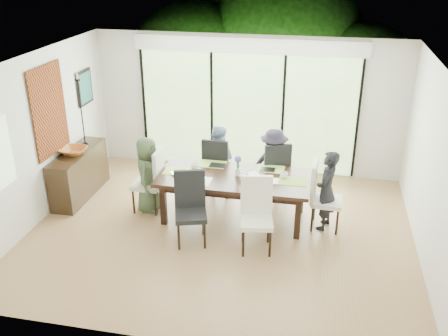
% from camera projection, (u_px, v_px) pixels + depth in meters
% --- Properties ---
extents(floor, '(6.00, 5.00, 0.01)m').
position_uv_depth(floor, '(221.00, 231.00, 7.99)').
color(floor, brown).
rests_on(floor, ground).
extents(ceiling, '(6.00, 5.00, 0.01)m').
position_uv_depth(ceiling, '(220.00, 63.00, 6.88)').
color(ceiling, white).
rests_on(ceiling, wall_back).
extents(wall_back, '(6.00, 0.02, 2.70)m').
position_uv_depth(wall_back, '(247.00, 105.00, 9.68)').
color(wall_back, beige).
rests_on(wall_back, floor).
extents(wall_front, '(6.00, 0.02, 2.70)m').
position_uv_depth(wall_front, '(171.00, 244.00, 5.20)').
color(wall_front, silver).
rests_on(wall_front, floor).
extents(wall_left, '(0.02, 5.00, 2.70)m').
position_uv_depth(wall_left, '(37.00, 139.00, 7.99)').
color(wall_left, silver).
rests_on(wall_left, floor).
extents(wall_right, '(0.02, 5.00, 2.70)m').
position_uv_depth(wall_right, '(434.00, 170.00, 6.88)').
color(wall_right, beige).
rests_on(wall_right, floor).
extents(glass_doors, '(4.20, 0.02, 2.30)m').
position_uv_depth(glass_doors, '(247.00, 113.00, 9.71)').
color(glass_doors, '#598C3F').
rests_on(glass_doors, wall_back).
extents(blinds_header, '(4.40, 0.06, 0.28)m').
position_uv_depth(blinds_header, '(248.00, 46.00, 9.16)').
color(blinds_header, white).
rests_on(blinds_header, wall_back).
extents(mullion_a, '(0.05, 0.04, 2.30)m').
position_uv_depth(mullion_a, '(144.00, 107.00, 10.08)').
color(mullion_a, black).
rests_on(mullion_a, wall_back).
extents(mullion_b, '(0.05, 0.04, 2.30)m').
position_uv_depth(mullion_b, '(212.00, 111.00, 9.83)').
color(mullion_b, black).
rests_on(mullion_b, wall_back).
extents(mullion_c, '(0.05, 0.04, 2.30)m').
position_uv_depth(mullion_c, '(283.00, 115.00, 9.57)').
color(mullion_c, black).
rests_on(mullion_c, wall_back).
extents(mullion_d, '(0.05, 0.04, 2.30)m').
position_uv_depth(mullion_d, '(358.00, 120.00, 9.31)').
color(mullion_d, black).
rests_on(mullion_d, wall_back).
extents(deck, '(6.00, 1.80, 0.10)m').
position_uv_depth(deck, '(253.00, 154.00, 11.05)').
color(deck, '#503922').
rests_on(deck, ground).
extents(rail_top, '(6.00, 0.08, 0.06)m').
position_uv_depth(rail_top, '(258.00, 117.00, 11.52)').
color(rail_top, brown).
rests_on(rail_top, deck).
extents(foliage_left, '(3.20, 3.20, 3.20)m').
position_uv_depth(foliage_left, '(193.00, 66.00, 12.38)').
color(foliage_left, '#14380F').
rests_on(foliage_left, ground).
extents(foliage_mid, '(4.00, 4.00, 4.00)m').
position_uv_depth(foliage_mid, '(285.00, 50.00, 12.36)').
color(foliage_mid, '#14380F').
rests_on(foliage_mid, ground).
extents(foliage_right, '(2.80, 2.80, 2.80)m').
position_uv_depth(foliage_right, '(358.00, 83.00, 11.54)').
color(foliage_right, '#14380F').
rests_on(foliage_right, ground).
extents(foliage_far, '(3.60, 3.60, 3.60)m').
position_uv_depth(foliage_far, '(249.00, 51.00, 13.25)').
color(foliage_far, '#14380F').
rests_on(foliage_far, ground).
extents(table_top, '(2.46, 1.13, 0.06)m').
position_uv_depth(table_top, '(234.00, 178.00, 8.09)').
color(table_top, black).
rests_on(table_top, floor).
extents(table_apron, '(2.25, 0.92, 0.10)m').
position_uv_depth(table_apron, '(234.00, 183.00, 8.13)').
color(table_apron, black).
rests_on(table_apron, floor).
extents(table_leg_fl, '(0.09, 0.09, 0.71)m').
position_uv_depth(table_leg_fl, '(163.00, 205.00, 8.06)').
color(table_leg_fl, black).
rests_on(table_leg_fl, floor).
extents(table_leg_fr, '(0.09, 0.09, 0.71)m').
position_uv_depth(table_leg_fr, '(298.00, 218.00, 7.66)').
color(table_leg_fr, black).
rests_on(table_leg_fr, floor).
extents(table_leg_bl, '(0.09, 0.09, 0.71)m').
position_uv_depth(table_leg_bl, '(179.00, 182.00, 8.83)').
color(table_leg_bl, black).
rests_on(table_leg_bl, floor).
extents(table_leg_br, '(0.09, 0.09, 0.71)m').
position_uv_depth(table_leg_br, '(301.00, 193.00, 8.43)').
color(table_leg_br, black).
rests_on(table_leg_br, floor).
extents(chair_left_end, '(0.47, 0.47, 1.13)m').
position_uv_depth(chair_left_end, '(147.00, 180.00, 8.44)').
color(chair_left_end, beige).
rests_on(chair_left_end, floor).
extents(chair_right_end, '(0.49, 0.49, 1.13)m').
position_uv_depth(chair_right_end, '(327.00, 196.00, 7.88)').
color(chair_right_end, silver).
rests_on(chair_right_end, floor).
extents(chair_far_left, '(0.49, 0.49, 1.13)m').
position_uv_depth(chair_far_left, '(218.00, 165.00, 9.00)').
color(chair_far_left, black).
rests_on(chair_far_left, floor).
extents(chair_far_right, '(0.62, 0.62, 1.13)m').
position_uv_depth(chair_far_right, '(273.00, 169.00, 8.82)').
color(chair_far_right, black).
rests_on(chair_far_right, floor).
extents(chair_near_left, '(0.59, 0.59, 1.13)m').
position_uv_depth(chair_near_left, '(191.00, 210.00, 7.47)').
color(chair_near_left, black).
rests_on(chair_near_left, floor).
extents(chair_near_right, '(0.55, 0.55, 1.13)m').
position_uv_depth(chair_near_right, '(257.00, 217.00, 7.29)').
color(chair_near_right, white).
rests_on(chair_near_right, floor).
extents(person_left_end, '(0.41, 0.63, 1.32)m').
position_uv_depth(person_left_end, '(148.00, 174.00, 8.39)').
color(person_left_end, '#3D4E34').
rests_on(person_left_end, floor).
extents(person_right_end, '(0.53, 0.69, 1.32)m').
position_uv_depth(person_right_end, '(326.00, 190.00, 7.85)').
color(person_right_end, black).
rests_on(person_right_end, floor).
extents(person_far_left, '(0.67, 0.48, 1.32)m').
position_uv_depth(person_far_left, '(218.00, 160.00, 8.94)').
color(person_far_left, '#7E9AB6').
rests_on(person_far_left, floor).
extents(person_far_right, '(0.63, 0.41, 1.32)m').
position_uv_depth(person_far_right, '(273.00, 165.00, 8.76)').
color(person_far_right, black).
rests_on(person_far_right, floor).
extents(placemat_left, '(0.45, 0.33, 0.01)m').
position_uv_depth(placemat_left, '(178.00, 171.00, 8.25)').
color(placemat_left, '#8AB340').
rests_on(placemat_left, table_top).
extents(placemat_right, '(0.45, 0.33, 0.01)m').
position_uv_depth(placemat_right, '(293.00, 181.00, 7.90)').
color(placemat_right, olive).
rests_on(placemat_right, table_top).
extents(placemat_far_l, '(0.45, 0.33, 0.01)m').
position_uv_depth(placemat_far_l, '(213.00, 164.00, 8.51)').
color(placemat_far_l, '#95BC43').
rests_on(placemat_far_l, table_top).
extents(placemat_far_r, '(0.45, 0.33, 0.01)m').
position_uv_depth(placemat_far_r, '(271.00, 169.00, 8.33)').
color(placemat_far_r, '#86B841').
rests_on(placemat_far_r, table_top).
extents(placemat_paper, '(0.45, 0.33, 0.01)m').
position_uv_depth(placemat_paper, '(197.00, 181.00, 7.91)').
color(placemat_paper, white).
rests_on(placemat_paper, table_top).
extents(tablet_far_l, '(0.27, 0.18, 0.01)m').
position_uv_depth(tablet_far_l, '(218.00, 165.00, 8.45)').
color(tablet_far_l, black).
rests_on(tablet_far_l, table_top).
extents(tablet_far_r, '(0.25, 0.17, 0.01)m').
position_uv_depth(tablet_far_r, '(268.00, 169.00, 8.29)').
color(tablet_far_r, black).
rests_on(tablet_far_r, table_top).
extents(papers, '(0.31, 0.23, 0.00)m').
position_uv_depth(papers, '(277.00, 181.00, 7.90)').
color(papers, white).
rests_on(papers, table_top).
extents(platter_base, '(0.27, 0.27, 0.02)m').
position_uv_depth(platter_base, '(197.00, 180.00, 7.90)').
color(platter_base, white).
rests_on(platter_base, table_top).
extents(platter_snacks, '(0.20, 0.20, 0.01)m').
position_uv_depth(platter_snacks, '(197.00, 179.00, 7.89)').
color(platter_snacks, '#E75B1B').
rests_on(platter_snacks, table_top).
extents(vase, '(0.08, 0.08, 0.12)m').
position_uv_depth(vase, '(238.00, 172.00, 8.09)').
color(vase, silver).
rests_on(vase, table_top).
extents(hyacinth_stems, '(0.04, 0.04, 0.16)m').
position_uv_depth(hyacinth_stems, '(238.00, 165.00, 8.04)').
color(hyacinth_stems, '#337226').
rests_on(hyacinth_stems, table_top).
extents(hyacinth_blooms, '(0.11, 0.11, 0.11)m').
position_uv_depth(hyacinth_blooms, '(238.00, 159.00, 7.99)').
color(hyacinth_blooms, '#5049B7').
rests_on(hyacinth_blooms, table_top).
extents(laptop, '(0.40, 0.36, 0.03)m').
position_uv_depth(laptop, '(182.00, 174.00, 8.14)').
color(laptop, silver).
rests_on(laptop, table_top).
extents(cup_a, '(0.17, 0.17, 0.10)m').
position_uv_depth(cup_a, '(195.00, 166.00, 8.32)').
color(cup_a, white).
rests_on(cup_a, table_top).
extents(cup_b, '(0.14, 0.14, 0.09)m').
position_uv_depth(cup_b, '(242.00, 177.00, 7.94)').
color(cup_b, white).
rests_on(cup_b, table_top).
extents(cup_c, '(0.13, 0.13, 0.10)m').
position_uv_depth(cup_c, '(284.00, 175.00, 8.00)').
color(cup_c, white).
rests_on(cup_c, table_top).
extents(book, '(0.27, 0.28, 0.02)m').
position_uv_depth(book, '(250.00, 176.00, 8.07)').
color(book, white).
rests_on(book, table_top).
extents(sideboard, '(0.43, 1.52, 0.86)m').
position_uv_depth(sideboard, '(79.00, 174.00, 8.97)').
color(sideboard, black).
rests_on(sideboard, floor).
extents(bowl, '(0.45, 0.45, 0.11)m').
position_uv_depth(bowl, '(73.00, 151.00, 8.69)').
color(bowl, '#9B5321').
rests_on(bowl, sideboard).
extents(candlestick_base, '(0.10, 0.10, 0.04)m').
position_uv_depth(candlestick_base, '(85.00, 144.00, 9.10)').
color(candlestick_base, black).
rests_on(candlestick_base, sideboard).
extents(candlestick_shaft, '(0.02, 0.02, 1.19)m').
position_uv_depth(candlestick_shaft, '(81.00, 112.00, 8.86)').
color(candlestick_shaft, black).
rests_on(candlestick_shaft, sideboard).
extents(candlestick_pan, '(0.10, 0.10, 0.03)m').
position_uv_depth(candlestick_pan, '(77.00, 80.00, 8.62)').
color(candlestick_pan, black).
rests_on(candlestick_pan, sideboard).
extents(candle, '(0.03, 0.03, 0.10)m').
position_uv_depth(candle, '(77.00, 76.00, 8.59)').
color(candle, silver).
rests_on(candle, sideboard).
extents(tapestry, '(0.02, 1.00, 1.50)m').
position_uv_depth(tapestry, '(49.00, 111.00, 8.20)').
color(tapestry, '#8C3714').
rests_on(tapestry, wall_left).
extents(art_frame, '(0.03, 0.55, 0.65)m').
position_uv_depth(art_frame, '(85.00, 87.00, 9.34)').
color(art_frame, black).
rests_on(art_frame, wall_left).
extents(art_canvas, '(0.01, 0.45, 0.55)m').
position_uv_depth(art_canvas, '(86.00, 87.00, 9.34)').
color(art_canvas, '#19504C').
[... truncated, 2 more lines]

